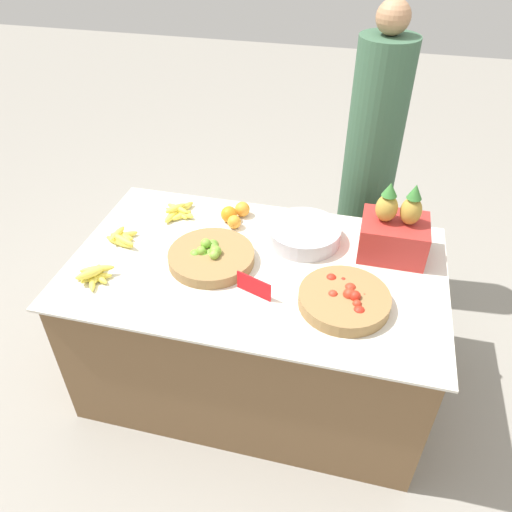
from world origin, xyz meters
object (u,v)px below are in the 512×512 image
tomato_basket (345,299)px  price_sign (254,286)px  lime_bowl (211,256)px  metal_bowl (304,234)px  vendor_person (368,176)px  produce_crate (394,232)px

tomato_basket → price_sign: size_ratio=2.36×
lime_bowl → metal_bowl: size_ratio=1.12×
metal_bowl → vendor_person: (0.25, 0.61, 0.00)m
lime_bowl → produce_crate: produce_crate is taller
tomato_basket → produce_crate: size_ratio=1.01×
tomato_basket → metal_bowl: tomato_basket is taller
lime_bowl → price_sign: 0.28m
price_sign → tomato_basket: bearing=23.8°
lime_bowl → tomato_basket: size_ratio=1.04×
metal_bowl → price_sign: price_sign is taller
lime_bowl → metal_bowl: 0.44m
metal_bowl → price_sign: bearing=-108.2°
lime_bowl → vendor_person: vendor_person is taller
vendor_person → price_sign: bearing=-110.8°
produce_crate → price_sign: bearing=-142.0°
tomato_basket → price_sign: (-0.36, -0.02, 0.01)m
produce_crate → metal_bowl: bearing=-179.8°
lime_bowl → produce_crate: 0.80m
tomato_basket → metal_bowl: 0.45m
lime_bowl → produce_crate: (0.76, 0.25, 0.09)m
tomato_basket → price_sign: 0.36m
lime_bowl → produce_crate: bearing=18.2°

